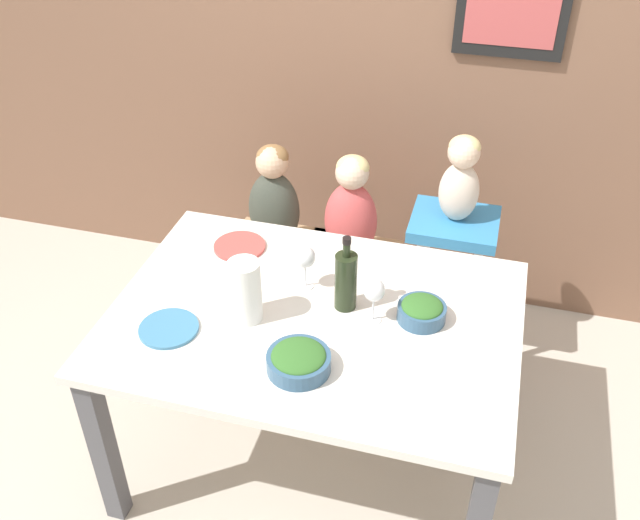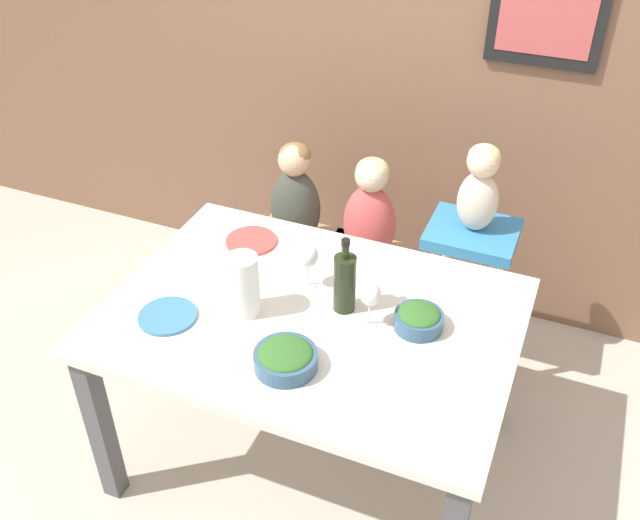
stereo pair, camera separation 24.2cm
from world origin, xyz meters
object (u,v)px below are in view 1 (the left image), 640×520
Objects in this scene: person_child_left at (274,198)px; person_child_center at (351,210)px; chair_far_left at (276,257)px; dinner_plate_front_left at (169,328)px; chair_far_center at (349,269)px; wine_glass_far at (305,258)px; salad_bowl_small at (422,311)px; dinner_plate_back_left at (240,246)px; wine_bottle at (346,280)px; salad_bowl_large at (299,360)px; paper_towel_roll at (245,291)px; wine_glass_near at (374,291)px; chair_right_highchair at (451,252)px; person_baby_right at (461,176)px.

person_child_left is 0.35m from person_child_center.
dinner_plate_front_left reaches higher than chair_far_left.
person_child_center reaches higher than chair_far_center.
person_child_left and person_child_center have the same top height.
salad_bowl_small is at bearing -9.15° from wine_glass_far.
wine_glass_far is 0.85× the size of dinner_plate_back_left.
wine_bottle is (0.14, -0.68, 0.15)m from person_child_center.
person_child_left is 2.44× the size of salad_bowl_large.
paper_towel_roll is at bearing -77.66° from person_child_left.
person_child_left is 0.96m from dinner_plate_front_left.
wine_glass_near is 0.30m from wine_glass_far.
wine_bottle is 0.62m from dinner_plate_front_left.
wine_glass_far is 0.38m from dinner_plate_back_left.
chair_right_highchair is at bearing -0.06° from person_child_left.
chair_far_center is 1.65× the size of wine_bottle.
person_baby_right is at bearing 52.15° from wine_glass_far.
salad_bowl_small is (0.34, 0.34, -0.00)m from salad_bowl_large.
chair_far_center is 1.10m from dinner_plate_front_left.
paper_towel_roll reaches higher than salad_bowl_large.
chair_far_left is 2.78× the size of wine_glass_near.
person_child_center is 2.16× the size of paper_towel_roll.
chair_far_left is at bearing 118.26° from wine_glass_far.
person_baby_right is 1.85× the size of dinner_plate_front_left.
dinner_plate_front_left is (-0.48, 0.06, -0.03)m from salad_bowl_large.
person_baby_right is 1.10m from salad_bowl_large.
chair_right_highchair is at bearing 48.41° from dinner_plate_front_left.
salad_bowl_small is at bearing 19.12° from dinner_plate_front_left.
chair_right_highchair is 3.72× the size of dinner_plate_front_left.
salad_bowl_large is at bearing -110.14° from chair_right_highchair.
person_baby_right is 2.24× the size of salad_bowl_small.
chair_far_left is 0.64× the size of chair_right_highchair.
wine_bottle is at bearing -78.40° from person_child_center.
person_baby_right reaches higher than wine_bottle.
wine_bottle reaches higher than dinner_plate_back_left.
wine_glass_far is at bearing -127.85° from person_baby_right.
chair_right_highchair is at bearing -90.00° from person_baby_right.
person_child_center reaches higher than dinner_plate_back_left.
person_child_center is (0.35, 0.00, 0.00)m from person_child_left.
dinner_plate_back_left is (-0.32, 0.17, -0.12)m from wine_glass_far.
chair_far_center is at bearing 121.04° from salad_bowl_small.
chair_far_left is at bearing -179.91° from person_baby_right.
paper_towel_roll is at bearing 29.64° from dinner_plate_front_left.
salad_bowl_large and salad_bowl_small have the same top height.
dinner_plate_back_left is at bearing -128.13° from chair_far_center.
paper_towel_roll is 0.60m from salad_bowl_small.
paper_towel_roll is (0.18, -0.83, 0.47)m from chair_far_left.
person_baby_right is 1.30m from dinner_plate_front_left.
chair_far_center is at bearing 87.50° from wine_glass_far.
salad_bowl_small is at bearing -41.72° from person_child_left.
chair_right_highchair is 0.71m from salad_bowl_small.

